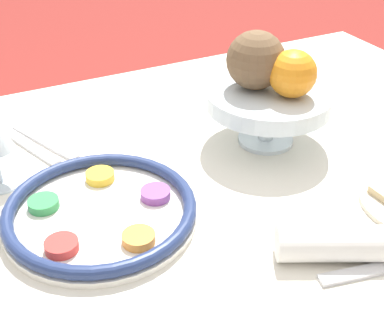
# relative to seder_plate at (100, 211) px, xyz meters

# --- Properties ---
(seder_plate) EXTENTS (0.29, 0.29, 0.03)m
(seder_plate) POSITION_rel_seder_plate_xyz_m (0.00, 0.00, 0.00)
(seder_plate) COLOR white
(seder_plate) RESTS_ON dining_table
(fruit_stand) EXTENTS (0.23, 0.23, 0.10)m
(fruit_stand) POSITION_rel_seder_plate_xyz_m (0.35, 0.08, 0.07)
(fruit_stand) COLOR silver
(fruit_stand) RESTS_ON dining_table
(orange_fruit) EXTENTS (0.08, 0.08, 0.08)m
(orange_fruit) POSITION_rel_seder_plate_xyz_m (0.37, 0.05, 0.13)
(orange_fruit) COLOR orange
(orange_fruit) RESTS_ON fruit_stand
(coconut) EXTENTS (0.10, 0.10, 0.10)m
(coconut) POSITION_rel_seder_plate_xyz_m (0.33, 0.11, 0.14)
(coconut) COLOR brown
(coconut) RESTS_ON fruit_stand
(napkin_roll) EXTENTS (0.17, 0.12, 0.05)m
(napkin_roll) POSITION_rel_seder_plate_xyz_m (0.26, -0.23, 0.01)
(napkin_roll) COLOR white
(napkin_roll) RESTS_ON dining_table
(fork_left) EXTENTS (0.08, 0.18, 0.01)m
(fork_left) POSITION_rel_seder_plate_xyz_m (-0.05, 0.26, -0.01)
(fork_left) COLOR silver
(fork_left) RESTS_ON dining_table
(fork_right) EXTENTS (0.09, 0.17, 0.01)m
(fork_right) POSITION_rel_seder_plate_xyz_m (-0.02, 0.26, -0.01)
(fork_right) COLOR silver
(fork_right) RESTS_ON dining_table
(spoon) EXTENTS (0.16, 0.05, 0.01)m
(spoon) POSITION_rel_seder_plate_xyz_m (0.29, -0.27, -0.01)
(spoon) COLOR silver
(spoon) RESTS_ON dining_table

